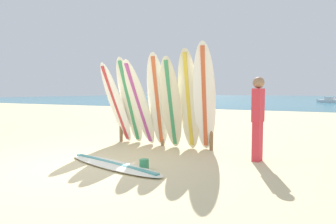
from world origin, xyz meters
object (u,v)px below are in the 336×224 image
(surfboard_leaning_right, at_px, (189,100))
(surfboard_leaning_far_right, at_px, (204,98))
(surfboard_leaning_center, at_px, (158,101))
(surfboard_leaning_far_left, at_px, (116,104))
(surfboard_leaning_center_right, at_px, (171,104))
(surfboard_rack, at_px, (163,118))
(beachgoer_standing, at_px, (258,115))
(small_boat_offshore, at_px, (329,100))
(surfboard_leaning_left, at_px, (130,102))
(surfboard_lying_on_sand, at_px, (113,165))
(surfboard_leaning_center_left, at_px, (140,104))
(sand_bucket, at_px, (144,165))

(surfboard_leaning_right, relative_size, surfboard_leaning_far_right, 0.96)
(surfboard_leaning_center, bearing_deg, surfboard_leaning_far_right, 2.75)
(surfboard_leaning_far_left, bearing_deg, surfboard_leaning_center_right, -1.66)
(surfboard_rack, bearing_deg, surfboard_leaning_far_left, -165.36)
(surfboard_leaning_far_right, height_order, beachgoer_standing, surfboard_leaning_far_right)
(surfboard_leaning_far_left, xyz_separation_m, small_boat_offshore, (5.91, 34.82, -0.81))
(surfboard_leaning_left, relative_size, surfboard_leaning_right, 0.95)
(surfboard_lying_on_sand, bearing_deg, surfboard_leaning_center_left, 107.71)
(surfboard_leaning_far_right, bearing_deg, surfboard_leaning_center, -177.25)
(surfboard_leaning_center, height_order, surfboard_leaning_far_right, surfboard_leaning_far_right)
(surfboard_rack, relative_size, surfboard_leaning_left, 1.21)
(surfboard_leaning_far_left, relative_size, sand_bucket, 11.29)
(surfboard_leaning_left, relative_size, small_boat_offshore, 0.79)
(surfboard_leaning_center_right, height_order, small_boat_offshore, surfboard_leaning_center_right)
(surfboard_leaning_far_left, distance_m, sand_bucket, 2.94)
(surfboard_leaning_far_left, distance_m, surfboard_lying_on_sand, 2.62)
(surfboard_rack, height_order, surfboard_lying_on_sand, surfboard_rack)
(surfboard_lying_on_sand, bearing_deg, small_boat_offshore, 82.98)
(surfboard_rack, relative_size, surfboard_lying_on_sand, 1.07)
(surfboard_leaning_right, relative_size, surfboard_lying_on_sand, 0.93)
(surfboard_leaning_center_left, bearing_deg, surfboard_leaning_center, 9.60)
(surfboard_leaning_left, distance_m, surfboard_leaning_center, 0.86)
(small_boat_offshore, bearing_deg, surfboard_lying_on_sand, -97.02)
(surfboard_leaning_center_left, xyz_separation_m, surfboard_leaning_center, (0.47, 0.08, 0.07))
(small_boat_offshore, xyz_separation_m, sand_bucket, (-3.89, -36.72, -0.16))
(surfboard_leaning_center_left, relative_size, surfboard_lying_on_sand, 0.85)
(surfboard_leaning_far_right, height_order, surfboard_lying_on_sand, surfboard_leaning_far_right)
(surfboard_rack, distance_m, surfboard_leaning_right, 0.99)
(surfboard_lying_on_sand, xyz_separation_m, sand_bucket, (0.64, 0.07, 0.06))
(surfboard_leaning_right, bearing_deg, small_boat_offshore, 83.65)
(surfboard_leaning_left, xyz_separation_m, surfboard_leaning_right, (1.64, 0.03, 0.06))
(surfboard_leaning_far_right, relative_size, beachgoer_standing, 1.48)
(surfboard_rack, distance_m, sand_bucket, 2.43)
(surfboard_leaning_far_left, relative_size, small_boat_offshore, 0.75)
(surfboard_leaning_left, distance_m, surfboard_leaning_right, 1.64)
(surfboard_leaning_center_right, xyz_separation_m, small_boat_offshore, (4.28, 34.87, -0.84))
(surfboard_leaning_left, height_order, surfboard_leaning_center, surfboard_leaning_center)
(surfboard_leaning_left, bearing_deg, surfboard_leaning_right, 1.12)
(surfboard_leaning_far_left, relative_size, surfboard_leaning_far_right, 0.86)
(surfboard_leaning_center_left, distance_m, surfboard_leaning_center_right, 0.85)
(surfboard_leaning_center, bearing_deg, surfboard_leaning_right, 6.53)
(beachgoer_standing, distance_m, sand_bucket, 2.45)
(beachgoer_standing, bearing_deg, surfboard_leaning_center_left, 176.07)
(surfboard_leaning_center_left, bearing_deg, surfboard_lying_on_sand, -72.29)
(surfboard_leaning_left, height_order, surfboard_leaning_center_left, surfboard_leaning_left)
(surfboard_leaning_center_left, xyz_separation_m, surfboard_leaning_far_right, (1.65, 0.14, 0.16))
(small_boat_offshore, bearing_deg, surfboard_leaning_right, -96.35)
(surfboard_leaning_center_left, distance_m, beachgoer_standing, 2.91)
(surfboard_leaning_center, distance_m, surfboard_lying_on_sand, 2.24)
(surfboard_leaning_center_right, xyz_separation_m, surfboard_leaning_right, (0.41, 0.12, 0.09))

